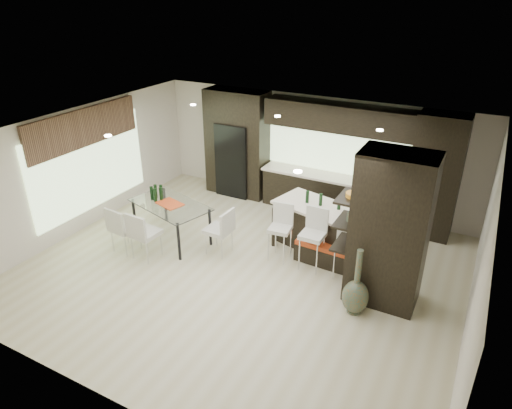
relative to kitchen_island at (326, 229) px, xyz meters
The scene contains 22 objects.
ground 1.95m from the kitchen_island, 127.87° to the right, with size 8.00×8.00×0.00m, color beige.
back_wall 2.48m from the kitchen_island, 120.02° to the left, with size 8.00×0.02×2.70m, color beige.
left_wall 5.44m from the kitchen_island, 163.87° to the right, with size 0.02×7.00×2.70m, color beige.
right_wall 3.33m from the kitchen_island, 27.72° to the right, with size 0.02×7.00×2.70m, color beige.
ceiling 2.93m from the kitchen_island, 127.87° to the right, with size 8.00×7.00×0.02m, color white.
window_left 5.35m from the kitchen_island, 165.84° to the right, with size 0.04×3.20×1.90m, color #B2D199.
window_back 2.32m from the kitchen_island, 105.89° to the left, with size 3.40×0.04×1.20m, color #B2D199.
stone_accent 5.55m from the kitchen_island, 165.76° to the right, with size 0.08×3.00×0.80m, color brown.
ceiling_spots 2.79m from the kitchen_island, 133.05° to the right, with size 4.00×3.00×0.02m, color white.
back_cabinetry 2.01m from the kitchen_island, 111.48° to the left, with size 6.80×0.68×2.70m, color black.
refrigerator 3.50m from the kitchen_island, 151.99° to the left, with size 0.90×0.68×1.90m, color black.
partition_column 2.01m from the kitchen_island, 37.18° to the right, with size 1.20×0.80×2.70m, color black.
kitchen_island is the anchor object (origin of this frame).
stool_left 1.04m from the kitchen_island, 130.98° to the right, with size 0.42×0.42×0.94m, color beige.
stool_mid 0.80m from the kitchen_island, 90.00° to the right, with size 0.44×0.44×1.00m, color beige.
stool_right 1.04m from the kitchen_island, 49.08° to the right, with size 0.42×0.42×0.95m, color beige.
bench 0.59m from the kitchen_island, 68.93° to the right, with size 1.19×0.46×0.46m, color black.
floor_vase 2.05m from the kitchen_island, 56.05° to the right, with size 0.44×0.44×1.21m, color #444C37, non-canonical shape.
dining_table 3.28m from the kitchen_island, 159.51° to the right, with size 1.74×0.98×0.84m, color white.
chair_near 3.66m from the kitchen_island, 147.30° to the right, with size 0.51×0.51×0.95m, color beige.
chair_far 4.12m from the kitchen_island, 151.44° to the right, with size 0.50×0.50×0.93m, color beige.
chair_end 2.20m from the kitchen_island, 148.57° to the right, with size 0.50×0.50×0.91m, color beige.
Camera 1 is at (3.73, -6.43, 5.00)m, focal length 32.00 mm.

